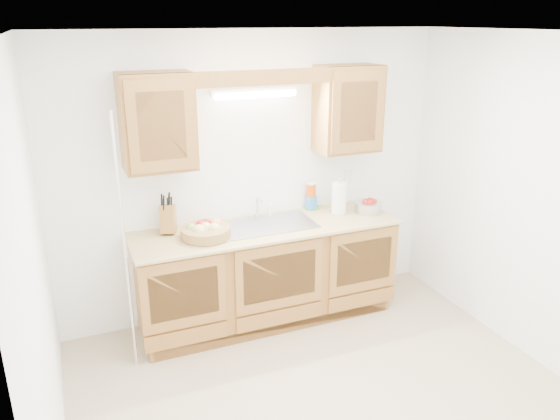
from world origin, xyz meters
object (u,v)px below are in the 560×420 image
apple_bowl (369,206)px  fruit_basket (206,230)px  knife_block (168,218)px  paper_towel (339,198)px

apple_bowl → fruit_basket: bearing=-179.3°
knife_block → paper_towel: size_ratio=1.00×
apple_bowl → knife_block: bearing=173.7°
knife_block → apple_bowl: (1.79, -0.20, -0.07)m
paper_towel → apple_bowl: (0.27, -0.08, -0.09)m
fruit_basket → apple_bowl: bearing=0.7°
fruit_basket → apple_bowl: fruit_basket is taller
paper_towel → apple_bowl: bearing=-16.0°
knife_block → apple_bowl: knife_block is taller
paper_towel → apple_bowl: size_ratio=1.26×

